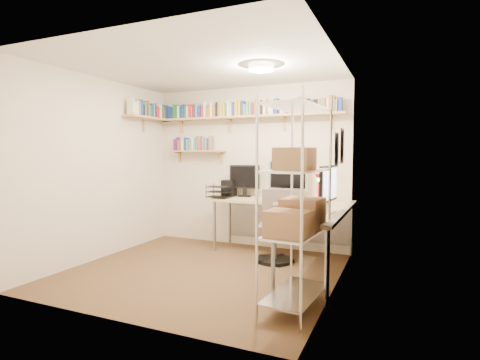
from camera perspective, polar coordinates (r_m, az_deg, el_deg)
name	(u,v)px	position (r m, az deg, el deg)	size (l,w,h in m)	color
ground	(202,271)	(4.79, -5.84, -13.69)	(3.20, 3.20, 0.00)	#4B3220
room_shell	(201,146)	(4.57, -5.92, 5.16)	(3.24, 3.04, 2.52)	beige
wall_shelves	(218,117)	(5.94, -3.38, 9.55)	(3.12, 1.09, 0.79)	tan
corner_desk	(279,203)	(5.21, 6.03, -3.46)	(2.10, 2.05, 1.37)	beige
office_chair	(275,231)	(5.14, 5.38, -7.78)	(0.52, 0.52, 0.97)	black
wire_rack	(297,203)	(3.49, 8.62, -3.56)	(0.49, 0.89, 1.98)	silver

